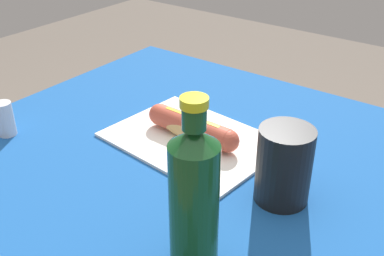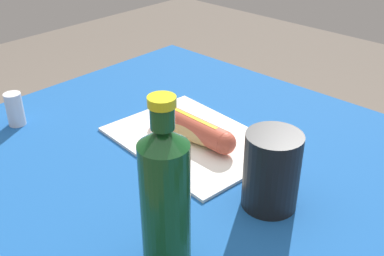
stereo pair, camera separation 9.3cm
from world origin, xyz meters
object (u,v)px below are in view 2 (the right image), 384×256
object	(u,v)px
soda_bottle	(165,196)
drinking_cup	(272,171)
salt_shaker	(15,109)
hot_dog	(192,128)

from	to	relation	value
soda_bottle	drinking_cup	distance (m)	0.21
soda_bottle	drinking_cup	bearing A→B (deg)	-98.95
soda_bottle	salt_shaker	xyz separation A→B (m)	(0.52, -0.06, -0.08)
drinking_cup	salt_shaker	world-z (taller)	drinking_cup
soda_bottle	hot_dog	bearing A→B (deg)	-52.93
drinking_cup	soda_bottle	bearing A→B (deg)	81.05
drinking_cup	salt_shaker	xyz separation A→B (m)	(0.55, 0.14, -0.03)
drinking_cup	salt_shaker	size ratio (longest dim) A/B	1.81
drinking_cup	salt_shaker	bearing A→B (deg)	14.73
hot_dog	soda_bottle	distance (m)	0.34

